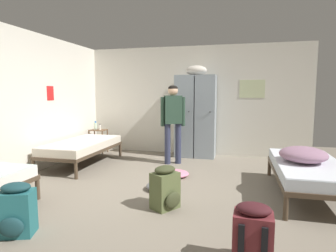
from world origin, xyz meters
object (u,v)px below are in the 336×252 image
Objects in this scene: locker_bank at (196,114)px; backpack_maroon at (253,236)px; bed_right at (308,169)px; person_traveler at (173,117)px; clothes_pile_pink at (173,173)px; backpack_olive at (166,188)px; clothes_pile_grey at (161,186)px; bed_left_rear at (82,146)px; backpack_teal at (17,211)px; bedding_heap at (303,154)px; water_bottle at (96,126)px; lotion_bottle at (100,127)px; shelf_unit at (98,139)px.

backpack_maroon is (1.10, -4.05, -0.71)m from locker_bank.
bed_right is 2.70m from person_traveler.
clothes_pile_pink is (0.20, -0.88, -0.92)m from person_traveler.
backpack_olive is 1.23× the size of clothes_pile_grey.
backpack_olive is (2.20, -1.73, -0.12)m from bed_left_rear.
bedding_heap is at bearing 32.24° from backpack_teal.
water_bottle is 4.14m from backpack_teal.
bedding_heap is 1.14× the size of clothes_pile_pink.
lotion_bottle is at bearing 105.59° from backpack_teal.
clothes_pile_pink is (1.97, -0.35, -0.33)m from bed_left_rear.
backpack_maroon is at bearing -44.12° from backpack_olive.
locker_bank reaches higher than clothes_pile_pink.
bed_left_rear is 12.98× the size of lotion_bottle.
backpack_olive is (2.53, -2.91, -0.40)m from water_bottle.
backpack_olive is (-1.76, -0.90, -0.34)m from bedding_heap.
bed_left_rear is 9.32× the size of water_bottle.
backpack_teal is at bearing -106.46° from locker_bank.
person_traveler is (-0.35, -0.80, 0.00)m from locker_bank.
bedding_heap is 1.19× the size of backpack_teal.
person_traveler is 1.86m from clothes_pile_grey.
lotion_bottle is at bearing 134.28° from clothes_pile_grey.
bedding_heap is at bearing -25.27° from shelf_unit.
water_bottle is at bearing 155.68° from bed_right.
backpack_teal is (-3.06, -1.93, -0.34)m from bedding_heap.
locker_bank is 2.87m from bedding_heap.
lotion_bottle is at bearing 129.90° from backpack_olive.
person_traveler is 2.92× the size of backpack_maroon.
shelf_unit is at bearing 106.39° from backpack_teal.
locker_bank is 3.15m from backpack_olive.
person_traveler is 2.92× the size of backpack_olive.
backpack_teal is at bearing -148.03° from bed_right.
bed_right is at bearing -12.32° from clothes_pile_pink.
bed_right is 2.12m from clothes_pile_grey.
shelf_unit is at bearing -14.04° from water_bottle.
bed_left_rear is at bearing 168.09° from bedding_heap.
locker_bank is at bearing 4.42° from shelf_unit.
shelf_unit is at bearing -175.58° from locker_bank.
shelf_unit is at bearing 130.33° from backpack_olive.
backpack_olive reaches higher than bed_left_rear.
bedding_heap reaches higher than clothes_pile_pink.
person_traveler is 10.99× the size of lotion_bottle.
backpack_maroon is (3.54, -3.88, -0.40)m from water_bottle.
clothes_pile_grey is (2.21, -2.23, -0.29)m from shelf_unit.
bed_right is (1.93, -2.14, -0.59)m from locker_bank.
person_traveler is at bearing 148.03° from bedding_heap.
water_bottle is at bearing 107.38° from backpack_teal.
backpack_teal is at bearing -113.87° from clothes_pile_pink.
person_traveler is 2.80× the size of clothes_pile_pink.
bedding_heap is 2.61m from person_traveler.
clothes_pile_grey is at bearing 110.33° from backpack_olive.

